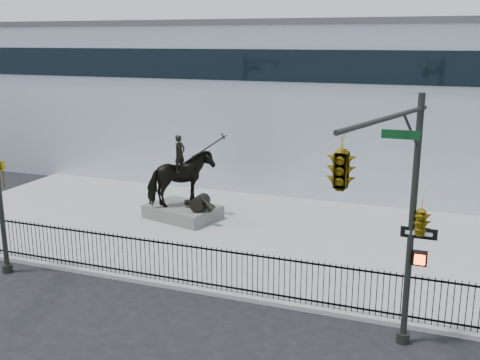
% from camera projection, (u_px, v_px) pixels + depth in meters
% --- Properties ---
extents(ground, '(120.00, 120.00, 0.00)m').
position_uv_depth(ground, '(177.00, 305.00, 18.01)').
color(ground, black).
rests_on(ground, ground).
extents(plaza, '(30.00, 12.00, 0.15)m').
position_uv_depth(plaza, '(250.00, 234.00, 24.35)').
color(plaza, gray).
rests_on(plaza, ground).
extents(building, '(44.00, 14.00, 9.00)m').
position_uv_depth(building, '(319.00, 101.00, 35.08)').
color(building, silver).
rests_on(building, ground).
extents(picket_fence, '(22.10, 0.10, 1.50)m').
position_uv_depth(picket_fence, '(193.00, 265.00, 18.93)').
color(picket_fence, black).
rests_on(picket_fence, plaza).
extents(statue_plinth, '(3.68, 2.97, 0.60)m').
position_uv_depth(statue_plinth, '(183.00, 212.00, 26.23)').
color(statue_plinth, '#575550').
rests_on(statue_plinth, plaza).
extents(equestrian_statue, '(3.99, 3.02, 3.49)m').
position_uv_depth(equestrian_statue, '(183.00, 180.00, 25.81)').
color(equestrian_statue, black).
rests_on(equestrian_statue, statue_plinth).
extents(traffic_signal_right, '(2.17, 6.86, 7.00)m').
position_uv_depth(traffic_signal_right, '(385.00, 195.00, 12.81)').
color(traffic_signal_right, '#262924').
rests_on(traffic_signal_right, ground).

